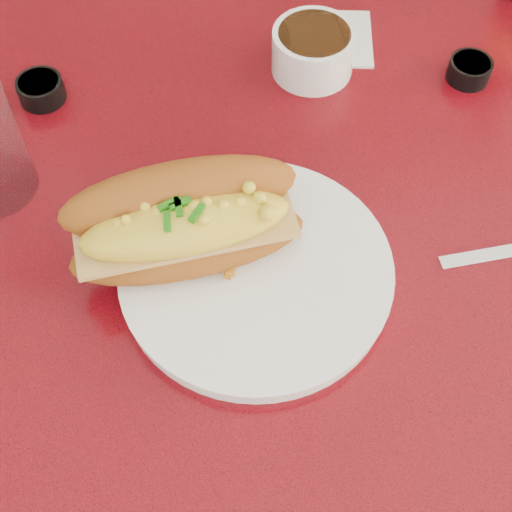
{
  "coord_description": "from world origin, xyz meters",
  "views": [
    {
      "loc": [
        -0.08,
        -0.49,
        1.38
      ],
      "look_at": [
        -0.09,
        -0.12,
        0.81
      ],
      "focal_mm": 50.0,
      "sensor_mm": 36.0,
      "label": 1
    }
  ],
  "objects_px": {
    "mac_hoagie": "(184,221)",
    "sauce_cup_right": "(470,69)",
    "diner_table": "(326,264)",
    "fork": "(321,244)",
    "sauce_cup_left": "(41,89)",
    "gravy_ramekin": "(313,50)",
    "booth_bench_far": "(303,39)",
    "dinner_plate": "(256,272)"
  },
  "relations": [
    {
      "from": "booth_bench_far",
      "to": "sauce_cup_left",
      "type": "relative_size",
      "value": 18.43
    },
    {
      "from": "mac_hoagie",
      "to": "fork",
      "type": "xyz_separation_m",
      "value": [
        0.13,
        0.01,
        -0.04
      ]
    },
    {
      "from": "booth_bench_far",
      "to": "mac_hoagie",
      "type": "xyz_separation_m",
      "value": [
        -0.16,
        -0.91,
        0.54
      ]
    },
    {
      "from": "gravy_ramekin",
      "to": "diner_table",
      "type": "bearing_deg",
      "value": -81.94
    },
    {
      "from": "mac_hoagie",
      "to": "sauce_cup_left",
      "type": "distance_m",
      "value": 0.29
    },
    {
      "from": "mac_hoagie",
      "to": "sauce_cup_right",
      "type": "relative_size",
      "value": 4.74
    },
    {
      "from": "sauce_cup_left",
      "to": "dinner_plate",
      "type": "bearing_deg",
      "value": -43.44
    },
    {
      "from": "dinner_plate",
      "to": "mac_hoagie",
      "type": "bearing_deg",
      "value": 161.21
    },
    {
      "from": "sauce_cup_left",
      "to": "sauce_cup_right",
      "type": "bearing_deg",
      "value": 5.06
    },
    {
      "from": "booth_bench_far",
      "to": "sauce_cup_right",
      "type": "bearing_deg",
      "value": -75.76
    },
    {
      "from": "booth_bench_far",
      "to": "dinner_plate",
      "type": "xyz_separation_m",
      "value": [
        -0.09,
        -0.93,
        0.49
      ]
    },
    {
      "from": "diner_table",
      "to": "mac_hoagie",
      "type": "distance_m",
      "value": 0.29
    },
    {
      "from": "diner_table",
      "to": "mac_hoagie",
      "type": "height_order",
      "value": "mac_hoagie"
    },
    {
      "from": "diner_table",
      "to": "sauce_cup_right",
      "type": "distance_m",
      "value": 0.29
    },
    {
      "from": "diner_table",
      "to": "booth_bench_far",
      "type": "height_order",
      "value": "booth_bench_far"
    },
    {
      "from": "dinner_plate",
      "to": "sauce_cup_right",
      "type": "bearing_deg",
      "value": 49.12
    },
    {
      "from": "booth_bench_far",
      "to": "diner_table",
      "type": "bearing_deg",
      "value": -90.0
    },
    {
      "from": "booth_bench_far",
      "to": "fork",
      "type": "xyz_separation_m",
      "value": [
        -0.02,
        -0.9,
        0.5
      ]
    },
    {
      "from": "diner_table",
      "to": "sauce_cup_left",
      "type": "xyz_separation_m",
      "value": [
        -0.35,
        0.12,
        0.18
      ]
    },
    {
      "from": "dinner_plate",
      "to": "gravy_ramekin",
      "type": "bearing_deg",
      "value": 78.41
    },
    {
      "from": "gravy_ramekin",
      "to": "sauce_cup_left",
      "type": "bearing_deg",
      "value": -169.86
    },
    {
      "from": "diner_table",
      "to": "gravy_ramekin",
      "type": "height_order",
      "value": "gravy_ramekin"
    },
    {
      "from": "fork",
      "to": "booth_bench_far",
      "type": "bearing_deg",
      "value": -3.89
    },
    {
      "from": "diner_table",
      "to": "fork",
      "type": "xyz_separation_m",
      "value": [
        -0.02,
        -0.09,
        0.18
      ]
    },
    {
      "from": "dinner_plate",
      "to": "sauce_cup_right",
      "type": "xyz_separation_m",
      "value": [
        0.25,
        0.29,
        0.0
      ]
    },
    {
      "from": "fork",
      "to": "sauce_cup_right",
      "type": "relative_size",
      "value": 2.72
    },
    {
      "from": "booth_bench_far",
      "to": "mac_hoagie",
      "type": "distance_m",
      "value": 1.07
    },
    {
      "from": "diner_table",
      "to": "dinner_plate",
      "type": "relative_size",
      "value": 4.01
    },
    {
      "from": "diner_table",
      "to": "sauce_cup_left",
      "type": "height_order",
      "value": "sauce_cup_left"
    },
    {
      "from": "dinner_plate",
      "to": "sauce_cup_right",
      "type": "distance_m",
      "value": 0.38
    },
    {
      "from": "gravy_ramekin",
      "to": "sauce_cup_left",
      "type": "distance_m",
      "value": 0.32
    },
    {
      "from": "diner_table",
      "to": "dinner_plate",
      "type": "bearing_deg",
      "value": -125.9
    },
    {
      "from": "dinner_plate",
      "to": "sauce_cup_left",
      "type": "relative_size",
      "value": 4.71
    },
    {
      "from": "diner_table",
      "to": "gravy_ramekin",
      "type": "xyz_separation_m",
      "value": [
        -0.03,
        0.18,
        0.19
      ]
    },
    {
      "from": "booth_bench_far",
      "to": "sauce_cup_left",
      "type": "height_order",
      "value": "booth_bench_far"
    },
    {
      "from": "fork",
      "to": "gravy_ramekin",
      "type": "height_order",
      "value": "gravy_ramekin"
    },
    {
      "from": "sauce_cup_right",
      "to": "mac_hoagie",
      "type": "bearing_deg",
      "value": -140.18
    },
    {
      "from": "diner_table",
      "to": "booth_bench_far",
      "type": "xyz_separation_m",
      "value": [
        0.0,
        0.81,
        -0.32
      ]
    },
    {
      "from": "booth_bench_far",
      "to": "sauce_cup_right",
      "type": "xyz_separation_m",
      "value": [
        0.16,
        -0.64,
        0.5
      ]
    },
    {
      "from": "sauce_cup_left",
      "to": "diner_table",
      "type": "bearing_deg",
      "value": -19.68
    },
    {
      "from": "mac_hoagie",
      "to": "gravy_ramekin",
      "type": "bearing_deg",
      "value": 49.88
    },
    {
      "from": "gravy_ramekin",
      "to": "sauce_cup_left",
      "type": "xyz_separation_m",
      "value": [
        -0.32,
        -0.06,
        -0.01
      ]
    }
  ]
}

